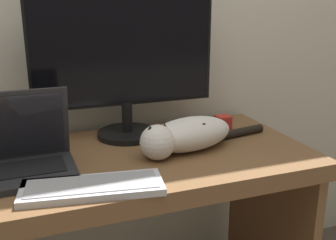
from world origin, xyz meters
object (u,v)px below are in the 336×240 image
object	(u,v)px
monitor	(125,64)
laptop	(16,159)
external_keyboard	(93,187)
cat	(186,135)

from	to	relation	value
monitor	laptop	size ratio (longest dim) A/B	2.02
laptop	external_keyboard	distance (m)	0.27
laptop	external_keyboard	bearing A→B (deg)	-45.84
cat	monitor	bearing A→B (deg)	113.57
laptop	monitor	bearing A→B (deg)	28.33
external_keyboard	monitor	bearing A→B (deg)	72.26
monitor	external_keyboard	distance (m)	0.54
laptop	cat	bearing A→B (deg)	-1.27
monitor	cat	bearing A→B (deg)	-56.77
monitor	external_keyboard	size ratio (longest dim) A/B	1.69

